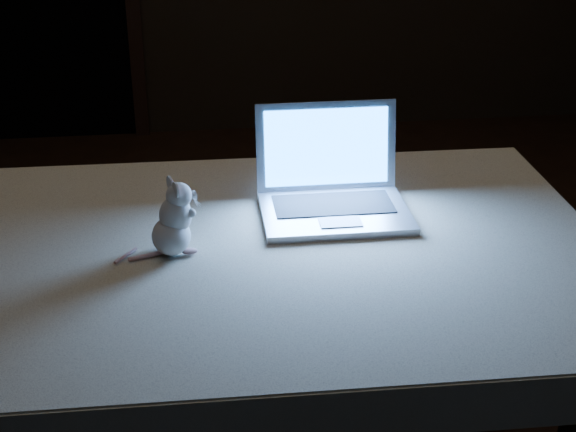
{
  "coord_description": "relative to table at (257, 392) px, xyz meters",
  "views": [
    {
      "loc": [
        -0.33,
        -2.35,
        1.75
      ],
      "look_at": [
        -0.11,
        -0.62,
        0.91
      ],
      "focal_mm": 52.0,
      "sensor_mm": 36.0,
      "label": 1
    }
  ],
  "objects": [
    {
      "name": "plush_mouse",
      "position": [
        -0.19,
        -0.01,
        0.51
      ],
      "size": [
        0.13,
        0.13,
        0.18
      ],
      "primitive_type": null,
      "rotation": [
        0.0,
        0.0,
        -0.01
      ],
      "color": "silver",
      "rests_on": "tablecloth"
    },
    {
      "name": "laptop",
      "position": [
        0.22,
        0.13,
        0.55
      ],
      "size": [
        0.37,
        0.32,
        0.25
      ],
      "primitive_type": null,
      "rotation": [
        0.0,
        0.0,
        -0.0
      ],
      "color": "#B7B7BC",
      "rests_on": "tablecloth"
    },
    {
      "name": "table",
      "position": [
        0.0,
        0.0,
        0.0
      ],
      "size": [
        1.56,
        1.02,
        0.83
      ],
      "primitive_type": null,
      "rotation": [
        0.0,
        0.0,
        -0.02
      ],
      "color": "black",
      "rests_on": "floor"
    },
    {
      "name": "tablecloth",
      "position": [
        -0.02,
        0.04,
        0.37
      ],
      "size": [
        1.81,
        1.35,
        0.11
      ],
      "primitive_type": null,
      "rotation": [
        0.0,
        0.0,
        0.16
      ],
      "color": "beige",
      "rests_on": "table"
    },
    {
      "name": "floor",
      "position": [
        0.19,
        0.63,
        -0.41
      ],
      "size": [
        5.0,
        5.0,
        0.0
      ],
      "primitive_type": "plane",
      "color": "black",
      "rests_on": "ground"
    }
  ]
}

